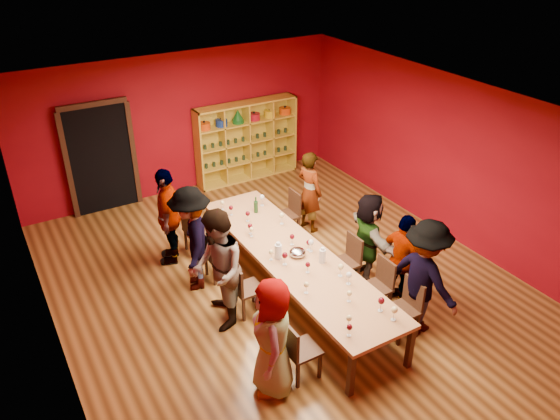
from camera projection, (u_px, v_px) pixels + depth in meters
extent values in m
cube|color=#573617|center=(293.00, 293.00, 8.87)|extent=(7.10, 9.10, 0.02)
cube|color=maroon|center=(182.00, 123.00, 11.55)|extent=(7.10, 0.02, 3.00)
cube|color=maroon|center=(48.00, 284.00, 6.58)|extent=(0.02, 9.10, 3.00)
cube|color=maroon|center=(462.00, 164.00, 9.70)|extent=(0.02, 9.10, 3.00)
cube|color=white|center=(296.00, 116.00, 7.42)|extent=(7.10, 9.10, 0.02)
cube|color=#A36D44|center=(294.00, 256.00, 8.52)|extent=(1.10, 4.50, 0.06)
cube|color=black|center=(351.00, 375.00, 6.84)|extent=(0.08, 0.08, 0.69)
cube|color=black|center=(210.00, 224.00, 10.12)|extent=(0.08, 0.08, 0.69)
cube|color=black|center=(410.00, 347.00, 7.28)|extent=(0.08, 0.08, 0.69)
cube|color=black|center=(256.00, 211.00, 10.56)|extent=(0.08, 0.08, 0.69)
cube|color=black|center=(101.00, 159.00, 10.89)|extent=(1.20, 0.14, 2.20)
cube|color=black|center=(92.00, 104.00, 10.28)|extent=(1.32, 0.06, 0.10)
cube|color=black|center=(68.00, 167.00, 10.55)|extent=(0.10, 0.06, 2.20)
cube|color=black|center=(134.00, 154.00, 11.13)|extent=(0.10, 0.06, 2.20)
cube|color=gold|center=(198.00, 151.00, 11.76)|extent=(0.04, 0.40, 1.80)
cube|color=gold|center=(291.00, 132.00, 12.81)|extent=(0.04, 0.40, 1.80)
cube|color=gold|center=(246.00, 103.00, 11.86)|extent=(2.40, 0.40, 0.04)
cube|color=gold|center=(248.00, 176.00, 12.71)|extent=(2.40, 0.40, 0.04)
cube|color=gold|center=(243.00, 138.00, 12.43)|extent=(2.40, 0.02, 1.80)
cube|color=gold|center=(247.00, 159.00, 12.50)|extent=(2.36, 0.38, 0.03)
cube|color=gold|center=(247.00, 141.00, 12.29)|extent=(2.36, 0.38, 0.03)
cube|color=gold|center=(246.00, 122.00, 12.07)|extent=(2.36, 0.38, 0.03)
cube|color=gold|center=(223.00, 146.00, 12.02)|extent=(0.03, 0.38, 1.76)
cube|color=gold|center=(247.00, 141.00, 12.29)|extent=(0.03, 0.38, 1.76)
cube|color=gold|center=(270.00, 136.00, 12.55)|extent=(0.03, 0.38, 1.76)
cylinder|color=#D4470C|center=(204.00, 126.00, 11.58)|extent=(0.26, 0.26, 0.15)
sphere|color=black|center=(204.00, 122.00, 11.54)|extent=(0.05, 0.05, 0.05)
cylinder|color=navy|center=(221.00, 123.00, 11.76)|extent=(0.26, 0.26, 0.15)
sphere|color=black|center=(221.00, 119.00, 11.71)|extent=(0.05, 0.05, 0.05)
cylinder|color=#165920|center=(238.00, 121.00, 11.95)|extent=(0.26, 0.26, 0.08)
cone|color=#165920|center=(238.00, 115.00, 11.88)|extent=(0.24, 0.24, 0.22)
cylinder|color=maroon|center=(254.00, 117.00, 12.12)|extent=(0.26, 0.26, 0.15)
sphere|color=black|center=(254.00, 112.00, 12.07)|extent=(0.05, 0.05, 0.05)
cylinder|color=gold|center=(270.00, 114.00, 12.29)|extent=(0.26, 0.26, 0.15)
sphere|color=black|center=(270.00, 110.00, 12.25)|extent=(0.05, 0.05, 0.05)
cylinder|color=#D4470C|center=(285.00, 111.00, 12.47)|extent=(0.26, 0.26, 0.15)
sphere|color=black|center=(285.00, 107.00, 12.43)|extent=(0.05, 0.05, 0.05)
cylinder|color=black|center=(206.00, 166.00, 12.02)|extent=(0.07, 0.07, 0.10)
cylinder|color=black|center=(214.00, 164.00, 12.10)|extent=(0.07, 0.07, 0.10)
cylinder|color=black|center=(222.00, 163.00, 12.18)|extent=(0.07, 0.07, 0.10)
cylinder|color=black|center=(229.00, 161.00, 12.27)|extent=(0.07, 0.07, 0.10)
cylinder|color=black|center=(236.00, 159.00, 12.35)|extent=(0.07, 0.07, 0.10)
cylinder|color=black|center=(244.00, 158.00, 12.43)|extent=(0.07, 0.07, 0.10)
cylinder|color=black|center=(251.00, 156.00, 12.51)|extent=(0.07, 0.07, 0.10)
cylinder|color=black|center=(258.00, 154.00, 12.59)|extent=(0.07, 0.07, 0.10)
cylinder|color=black|center=(265.00, 153.00, 12.68)|extent=(0.07, 0.07, 0.10)
cylinder|color=black|center=(272.00, 151.00, 12.76)|extent=(0.07, 0.07, 0.10)
cylinder|color=black|center=(279.00, 150.00, 12.84)|extent=(0.07, 0.07, 0.10)
cylinder|color=black|center=(285.00, 148.00, 12.92)|extent=(0.07, 0.07, 0.10)
cylinder|color=black|center=(205.00, 147.00, 11.80)|extent=(0.07, 0.07, 0.10)
cylinder|color=black|center=(213.00, 145.00, 11.88)|extent=(0.07, 0.07, 0.10)
cylinder|color=black|center=(220.00, 144.00, 11.97)|extent=(0.07, 0.07, 0.10)
cylinder|color=black|center=(228.00, 142.00, 12.05)|extent=(0.07, 0.07, 0.10)
cylinder|color=black|center=(236.00, 141.00, 12.13)|extent=(0.07, 0.07, 0.10)
cylinder|color=black|center=(243.00, 139.00, 12.21)|extent=(0.07, 0.07, 0.10)
cylinder|color=black|center=(250.00, 138.00, 12.30)|extent=(0.07, 0.07, 0.10)
cylinder|color=black|center=(258.00, 136.00, 12.38)|extent=(0.07, 0.07, 0.10)
cylinder|color=black|center=(265.00, 135.00, 12.46)|extent=(0.07, 0.07, 0.10)
cylinder|color=black|center=(272.00, 133.00, 12.54)|extent=(0.07, 0.07, 0.10)
cylinder|color=black|center=(279.00, 132.00, 12.62)|extent=(0.07, 0.07, 0.10)
cylinder|color=black|center=(285.00, 130.00, 12.71)|extent=(0.07, 0.07, 0.10)
cube|color=black|center=(302.00, 350.00, 7.11)|extent=(0.42, 0.42, 0.04)
cube|color=black|center=(290.00, 341.00, 6.91)|extent=(0.04, 0.40, 0.44)
cube|color=black|center=(298.00, 376.00, 7.02)|extent=(0.04, 0.04, 0.41)
cube|color=black|center=(320.00, 366.00, 7.17)|extent=(0.04, 0.04, 0.41)
cube|color=black|center=(284.00, 359.00, 7.27)|extent=(0.04, 0.04, 0.41)
cube|color=black|center=(306.00, 350.00, 7.42)|extent=(0.04, 0.04, 0.41)
imported|color=pink|center=(273.00, 338.00, 6.72)|extent=(0.75, 0.93, 1.67)
cube|color=black|center=(248.00, 289.00, 8.26)|extent=(0.42, 0.42, 0.04)
cube|color=black|center=(236.00, 279.00, 8.06)|extent=(0.04, 0.40, 0.44)
cube|color=black|center=(244.00, 310.00, 8.17)|extent=(0.04, 0.04, 0.41)
cube|color=black|center=(264.00, 303.00, 8.32)|extent=(0.04, 0.04, 0.41)
cube|color=black|center=(234.00, 298.00, 8.42)|extent=(0.04, 0.04, 0.41)
cube|color=black|center=(253.00, 291.00, 8.58)|extent=(0.04, 0.04, 0.41)
imported|color=#5172A7|center=(218.00, 270.00, 7.81)|extent=(0.75, 1.02, 1.88)
cube|color=black|center=(219.00, 255.00, 9.06)|extent=(0.42, 0.42, 0.04)
cube|color=black|center=(207.00, 246.00, 8.86)|extent=(0.04, 0.40, 0.44)
cube|color=black|center=(215.00, 275.00, 8.96)|extent=(0.04, 0.04, 0.41)
cube|color=black|center=(233.00, 269.00, 9.11)|extent=(0.04, 0.04, 0.41)
cube|color=black|center=(206.00, 265.00, 9.22)|extent=(0.04, 0.04, 0.41)
cube|color=black|center=(224.00, 259.00, 9.37)|extent=(0.04, 0.04, 0.41)
imported|color=#151F3B|center=(192.00, 239.00, 8.64)|extent=(0.86, 1.24, 1.78)
cube|color=black|center=(197.00, 231.00, 9.75)|extent=(0.42, 0.42, 0.04)
cube|color=black|center=(186.00, 222.00, 9.55)|extent=(0.04, 0.40, 0.44)
cube|color=black|center=(193.00, 248.00, 9.66)|extent=(0.04, 0.04, 0.41)
cube|color=black|center=(211.00, 243.00, 9.81)|extent=(0.04, 0.04, 0.41)
cube|color=black|center=(186.00, 240.00, 9.92)|extent=(0.04, 0.04, 0.41)
cube|color=black|center=(203.00, 235.00, 10.07)|extent=(0.04, 0.04, 0.41)
imported|color=#5378AB|center=(168.00, 216.00, 9.32)|extent=(0.86, 1.13, 1.76)
cube|color=black|center=(402.00, 311.00, 7.81)|extent=(0.42, 0.42, 0.04)
cube|color=black|center=(414.00, 293.00, 7.78)|extent=(0.04, 0.40, 0.44)
cube|color=black|center=(399.00, 334.00, 7.71)|extent=(0.04, 0.04, 0.41)
cube|color=black|center=(417.00, 326.00, 7.86)|extent=(0.04, 0.04, 0.41)
cube|color=black|center=(384.00, 320.00, 7.97)|extent=(0.04, 0.04, 0.41)
cube|color=black|center=(401.00, 312.00, 8.12)|extent=(0.04, 0.04, 0.41)
imported|color=#121632|center=(424.00, 277.00, 7.74)|extent=(0.59, 1.20, 1.79)
cube|color=black|center=(375.00, 288.00, 8.27)|extent=(0.42, 0.42, 0.04)
cube|color=black|center=(386.00, 272.00, 8.24)|extent=(0.04, 0.40, 0.44)
cube|color=black|center=(372.00, 310.00, 8.17)|extent=(0.04, 0.04, 0.41)
cube|color=black|center=(389.00, 303.00, 8.32)|extent=(0.04, 0.04, 0.41)
cube|color=black|center=(358.00, 298.00, 8.43)|extent=(0.04, 0.04, 0.41)
cube|color=black|center=(375.00, 291.00, 8.58)|extent=(0.04, 0.04, 0.41)
imported|color=#505055|center=(403.00, 260.00, 8.33)|extent=(0.46, 0.92, 1.54)
cube|color=black|center=(344.00, 263.00, 8.86)|extent=(0.42, 0.42, 0.04)
cube|color=black|center=(354.00, 248.00, 8.83)|extent=(0.04, 0.40, 0.44)
cube|color=black|center=(341.00, 283.00, 8.76)|extent=(0.04, 0.04, 0.41)
cube|color=black|center=(358.00, 277.00, 8.91)|extent=(0.04, 0.04, 0.41)
cube|color=black|center=(329.00, 272.00, 9.02)|extent=(0.04, 0.04, 0.41)
cube|color=black|center=(346.00, 266.00, 9.17)|extent=(0.04, 0.04, 0.41)
imported|color=#454549|center=(368.00, 237.00, 8.90)|extent=(0.72, 1.50, 1.56)
cube|color=black|center=(286.00, 215.00, 10.25)|extent=(0.42, 0.42, 0.04)
cube|color=black|center=(295.00, 202.00, 10.22)|extent=(0.04, 0.40, 0.44)
cube|color=black|center=(283.00, 232.00, 10.15)|extent=(0.04, 0.04, 0.41)
cube|color=black|center=(298.00, 227.00, 10.30)|extent=(0.04, 0.04, 0.41)
cube|color=black|center=(274.00, 224.00, 10.41)|extent=(0.04, 0.04, 0.41)
cube|color=black|center=(289.00, 220.00, 10.56)|extent=(0.04, 0.04, 0.41)
imported|color=#526BA9|center=(310.00, 191.00, 10.30)|extent=(0.52, 0.65, 1.60)
cylinder|color=silver|center=(248.00, 221.00, 9.41)|extent=(0.06, 0.06, 0.01)
cylinder|color=silver|center=(248.00, 218.00, 9.39)|extent=(0.01, 0.01, 0.11)
ellipsoid|color=#4B0810|center=(248.00, 214.00, 9.34)|extent=(0.08, 0.08, 0.09)
cylinder|color=silver|center=(271.00, 259.00, 8.37)|extent=(0.06, 0.06, 0.01)
cylinder|color=silver|center=(271.00, 257.00, 8.35)|extent=(0.01, 0.01, 0.10)
ellipsoid|color=beige|center=(271.00, 252.00, 8.31)|extent=(0.07, 0.07, 0.08)
cylinder|color=silver|center=(340.00, 276.00, 8.00)|extent=(0.07, 0.07, 0.01)
cylinder|color=silver|center=(340.00, 272.00, 7.97)|extent=(0.01, 0.01, 0.12)
ellipsoid|color=beige|center=(341.00, 267.00, 7.92)|extent=(0.09, 0.09, 0.10)
cylinder|color=silver|center=(393.00, 320.00, 7.14)|extent=(0.07, 0.07, 0.01)
cylinder|color=silver|center=(394.00, 316.00, 7.11)|extent=(0.01, 0.01, 0.12)
ellipsoid|color=beige|center=(394.00, 310.00, 7.06)|extent=(0.09, 0.09, 0.10)
cylinder|color=silver|center=(308.00, 272.00, 8.08)|extent=(0.06, 0.06, 0.01)
cylinder|color=silver|center=(308.00, 269.00, 8.05)|extent=(0.01, 0.01, 0.10)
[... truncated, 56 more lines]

